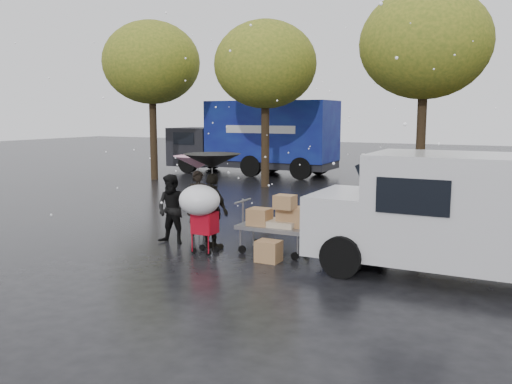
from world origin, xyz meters
The scene contains 14 objects.
ground centered at (0.00, 0.00, 0.00)m, with size 90.00×90.00×0.00m, color black.
person_pink centered at (-1.10, 1.45, 0.78)m, with size 0.57×0.37×1.56m, color black.
person_middle centered at (-1.14, 0.45, 0.78)m, with size 0.76×0.59×1.56m, color black.
person_black centered at (-0.08, 0.43, 0.82)m, with size 0.97×0.40×1.65m, color black.
umbrella_pink centered at (-1.10, 1.45, 1.76)m, with size 1.17×1.17×1.91m.
umbrella_black centered at (-0.08, 0.43, 1.91)m, with size 1.23×1.23×2.06m.
vendor_cart centered at (1.35, 0.69, 0.73)m, with size 1.52×0.80×1.27m.
shopping_cart centered at (-0.04, -0.11, 1.06)m, with size 0.84×0.84×1.46m.
white_van centered at (4.87, 0.65, 1.16)m, with size 4.91×2.18×2.20m.
blue_truck centered at (-5.95, 13.98, 1.76)m, with size 8.30×2.60×3.50m.
box_ground_near centered at (1.45, 0.04, 0.21)m, with size 0.47×0.37×0.42m, color #9B7743.
box_ground_far centered at (2.94, 2.00, 0.19)m, with size 0.50×0.39×0.39m, color #9B7743.
yellow_taxi centered at (3.78, 10.88, 0.73)m, with size 1.72×4.26×1.45m, color #E3B60B.
tree_row centered at (-0.47, 10.00, 5.02)m, with size 21.60×4.40×7.12m.
Camera 1 is at (5.95, -9.34, 2.89)m, focal length 38.00 mm.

